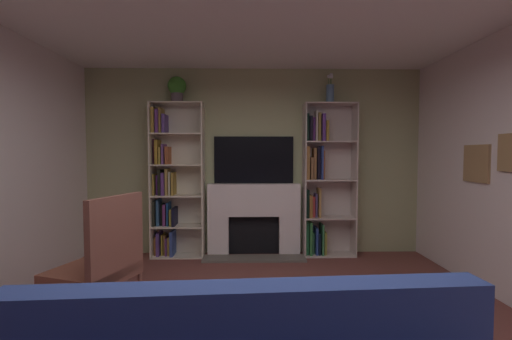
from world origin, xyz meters
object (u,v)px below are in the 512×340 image
object	(u,v)px
tv	(254,160)
bookshelf_right	(322,181)
fireplace	(254,218)
vase_with_flowers	(330,92)
bookshelf_left	(171,183)
armchair	(101,262)
potted_plant	(177,88)

from	to	relation	value
tv	bookshelf_right	xyz separation A→B (m)	(0.99, -0.08, -0.31)
fireplace	vase_with_flowers	bearing A→B (deg)	-2.33
bookshelf_left	armchair	world-z (taller)	bookshelf_left
vase_with_flowers	bookshelf_right	bearing A→B (deg)	159.53
fireplace	bookshelf_left	size ratio (longest dim) A/B	0.65
tv	vase_with_flowers	distance (m)	1.48
potted_plant	vase_with_flowers	world-z (taller)	vase_with_flowers
tv	vase_with_flowers	world-z (taller)	vase_with_flowers
potted_plant	vase_with_flowers	bearing A→B (deg)	-0.02
fireplace	armchair	bearing A→B (deg)	-123.98
bookshelf_left	bookshelf_right	bearing A→B (deg)	0.24
bookshelf_right	armchair	xyz separation A→B (m)	(-2.36, -2.02, -0.53)
potted_plant	armchair	distance (m)	2.74
fireplace	tv	distance (m)	0.85
fireplace	armchair	size ratio (longest dim) A/B	1.28
armchair	tv	bearing A→B (deg)	57.00
fireplace	tv	size ratio (longest dim) A/B	1.24
potted_plant	armchair	world-z (taller)	potted_plant
bookshelf_left	vase_with_flowers	bearing A→B (deg)	-0.74
fireplace	bookshelf_right	distance (m)	1.13
bookshelf_left	potted_plant	distance (m)	1.37
tv	potted_plant	distance (m)	1.51
tv	bookshelf_right	size ratio (longest dim) A/B	0.53
tv	potted_plant	bearing A→B (deg)	-173.76
fireplace	potted_plant	world-z (taller)	potted_plant
bookshelf_left	potted_plant	bearing A→B (deg)	-15.72
bookshelf_right	potted_plant	bearing A→B (deg)	-178.96
potted_plant	vase_with_flowers	size ratio (longest dim) A/B	0.87
vase_with_flowers	tv	bearing A→B (deg)	173.72
fireplace	potted_plant	bearing A→B (deg)	-177.72
fireplace	potted_plant	xyz separation A→B (m)	(-1.10, -0.04, 1.88)
potted_plant	armchair	bearing A→B (deg)	-97.69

